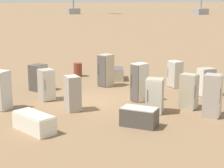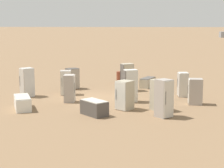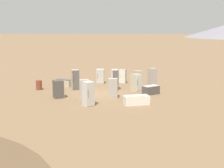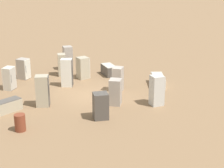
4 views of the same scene
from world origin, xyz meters
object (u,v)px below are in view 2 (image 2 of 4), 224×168
at_px(discarded_fridge_0, 125,95).
at_px(discarded_fridge_6, 22,103).
at_px(discarded_fridge_8, 127,77).
at_px(discarded_fridge_10, 94,108).
at_px(discarded_fridge_7, 70,88).
at_px(discarded_fridge_1, 158,95).
at_px(discarded_fridge_4, 72,79).
at_px(rusty_barrel, 120,77).
at_px(discarded_fridge_2, 164,98).
at_px(discarded_fridge_9, 195,92).
at_px(discarded_fridge_3, 130,86).
at_px(discarded_fridge_13, 66,83).
at_px(discarded_fridge_11, 27,82).
at_px(discarded_fridge_12, 148,82).
at_px(discarded_fridge_5, 183,84).

xyz_separation_m(discarded_fridge_0, discarded_fridge_6, (0.49, -5.52, -0.43)).
distance_m(discarded_fridge_8, discarded_fridge_10, 7.32).
height_order(discarded_fridge_7, discarded_fridge_10, discarded_fridge_7).
height_order(discarded_fridge_1, discarded_fridge_6, discarded_fridge_1).
bearing_deg(discarded_fridge_4, rusty_barrel, -171.49).
height_order(discarded_fridge_2, discarded_fridge_9, discarded_fridge_2).
bearing_deg(discarded_fridge_9, discarded_fridge_7, 92.51).
relative_size(discarded_fridge_1, discarded_fridge_10, 1.05).
height_order(discarded_fridge_3, discarded_fridge_7, discarded_fridge_3).
bearing_deg(discarded_fridge_10, discarded_fridge_9, 165.68).
bearing_deg(discarded_fridge_13, discarded_fridge_6, 60.51).
relative_size(discarded_fridge_11, rusty_barrel, 2.05).
xyz_separation_m(discarded_fridge_1, discarded_fridge_3, (-2.05, -1.58, 0.14)).
bearing_deg(discarded_fridge_1, discarded_fridge_7, -50.62).
bearing_deg(discarded_fridge_12, discarded_fridge_13, -126.22).
distance_m(discarded_fridge_2, discarded_fridge_7, 6.25).
bearing_deg(discarded_fridge_11, discarded_fridge_12, -104.26).
relative_size(discarded_fridge_1, discarded_fridge_12, 0.92).
bearing_deg(discarded_fridge_2, discarded_fridge_1, -120.96).
bearing_deg(discarded_fridge_8, discarded_fridge_6, 113.06).
xyz_separation_m(discarded_fridge_10, discarded_fridge_12, (-8.76, 2.64, -0.03)).
distance_m(discarded_fridge_3, discarded_fridge_7, 3.60).
bearing_deg(discarded_fridge_10, discarded_fridge_3, -160.08).
xyz_separation_m(discarded_fridge_2, discarded_fridge_8, (-7.23, -2.28, -0.00)).
distance_m(discarded_fridge_1, discarded_fridge_12, 7.39).
height_order(discarded_fridge_4, discarded_fridge_7, discarded_fridge_7).
height_order(discarded_fridge_2, discarded_fridge_4, discarded_fridge_2).
relative_size(discarded_fridge_7, discarded_fridge_10, 1.03).
xyz_separation_m(discarded_fridge_7, discarded_fridge_10, (3.07, 1.93, -0.43)).
xyz_separation_m(discarded_fridge_10, discarded_fridge_11, (-4.46, -4.98, 0.53)).
distance_m(discarded_fridge_0, discarded_fridge_1, 1.78).
xyz_separation_m(discarded_fridge_5, discarded_fridge_13, (0.14, -7.56, 0.03)).
bearing_deg(discarded_fridge_13, discarded_fridge_10, 104.75).
bearing_deg(discarded_fridge_6, discarded_fridge_4, -125.62).
bearing_deg(discarded_fridge_12, discarded_fridge_0, -78.16).
bearing_deg(discarded_fridge_3, discarded_fridge_12, -31.60).
xyz_separation_m(discarded_fridge_5, discarded_fridge_11, (1.03, -9.87, 0.15)).
bearing_deg(discarded_fridge_5, discarded_fridge_12, 27.93).
bearing_deg(discarded_fridge_12, discarded_fridge_5, -34.27).
bearing_deg(discarded_fridge_12, discarded_fridge_3, -79.54).
bearing_deg(discarded_fridge_3, discarded_fridge_5, -78.80).
height_order(discarded_fridge_5, discarded_fridge_10, discarded_fridge_5).
relative_size(discarded_fridge_12, discarded_fridge_13, 1.13).
height_order(discarded_fridge_2, discarded_fridge_3, discarded_fridge_3).
bearing_deg(discarded_fridge_13, discarded_fridge_2, 127.09).
bearing_deg(discarded_fridge_13, discarded_fridge_11, 9.38).
bearing_deg(discarded_fridge_9, discarded_fridge_11, 84.62).
relative_size(discarded_fridge_1, discarded_fridge_11, 0.90).
distance_m(discarded_fridge_2, discarded_fridge_9, 3.73).
xyz_separation_m(discarded_fridge_2, discarded_fridge_5, (-5.53, 1.39, -0.18)).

